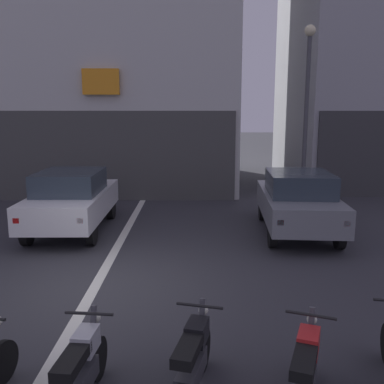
{
  "coord_description": "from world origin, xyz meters",
  "views": [
    {
      "loc": [
        1.78,
        -7.32,
        3.16
      ],
      "look_at": [
        1.79,
        2.0,
        1.4
      ],
      "focal_mm": 39.77,
      "sensor_mm": 36.0,
      "label": 1
    }
  ],
  "objects_px": {
    "car_grey_parked_kerbside": "(297,200)",
    "motorcycle_red_row_right_mid": "(305,372)",
    "car_white_crossing_near": "(72,199)",
    "street_lamp": "(307,97)",
    "car_silver_down_street": "(183,164)",
    "motorcycle_black_row_centre": "(193,361)",
    "motorcycle_silver_row_left_mid": "(80,372)"
  },
  "relations": [
    {
      "from": "car_white_crossing_near",
      "to": "car_grey_parked_kerbside",
      "type": "distance_m",
      "value": 5.96
    },
    {
      "from": "car_silver_down_street",
      "to": "motorcycle_black_row_centre",
      "type": "bearing_deg",
      "value": -88.34
    },
    {
      "from": "car_grey_parked_kerbside",
      "to": "motorcycle_silver_row_left_mid",
      "type": "bearing_deg",
      "value": -120.1
    },
    {
      "from": "car_white_crossing_near",
      "to": "car_silver_down_street",
      "type": "distance_m",
      "value": 8.07
    },
    {
      "from": "car_silver_down_street",
      "to": "motorcycle_red_row_right_mid",
      "type": "relative_size",
      "value": 2.68
    },
    {
      "from": "car_white_crossing_near",
      "to": "motorcycle_red_row_right_mid",
      "type": "bearing_deg",
      "value": -58.02
    },
    {
      "from": "motorcycle_black_row_centre",
      "to": "motorcycle_red_row_right_mid",
      "type": "xyz_separation_m",
      "value": [
        1.19,
        -0.22,
        0.0
      ]
    },
    {
      "from": "car_white_crossing_near",
      "to": "motorcycle_black_row_centre",
      "type": "relative_size",
      "value": 2.51
    },
    {
      "from": "street_lamp",
      "to": "motorcycle_silver_row_left_mid",
      "type": "relative_size",
      "value": 3.52
    },
    {
      "from": "car_grey_parked_kerbside",
      "to": "motorcycle_silver_row_left_mid",
      "type": "height_order",
      "value": "car_grey_parked_kerbside"
    },
    {
      "from": "car_grey_parked_kerbside",
      "to": "motorcycle_black_row_centre",
      "type": "height_order",
      "value": "car_grey_parked_kerbside"
    },
    {
      "from": "motorcycle_silver_row_left_mid",
      "to": "motorcycle_black_row_centre",
      "type": "height_order",
      "value": "same"
    },
    {
      "from": "car_white_crossing_near",
      "to": "motorcycle_red_row_right_mid",
      "type": "height_order",
      "value": "car_white_crossing_near"
    },
    {
      "from": "street_lamp",
      "to": "motorcycle_red_row_right_mid",
      "type": "xyz_separation_m",
      "value": [
        -2.55,
        -10.12,
        -3.19
      ]
    },
    {
      "from": "car_white_crossing_near",
      "to": "car_grey_parked_kerbside",
      "type": "xyz_separation_m",
      "value": [
        5.96,
        -0.22,
        0.0
      ]
    },
    {
      "from": "street_lamp",
      "to": "motorcycle_red_row_right_mid",
      "type": "distance_m",
      "value": 10.91
    },
    {
      "from": "car_grey_parked_kerbside",
      "to": "car_white_crossing_near",
      "type": "bearing_deg",
      "value": 177.89
    },
    {
      "from": "car_white_crossing_near",
      "to": "street_lamp",
      "type": "height_order",
      "value": "street_lamp"
    },
    {
      "from": "car_white_crossing_near",
      "to": "street_lamp",
      "type": "xyz_separation_m",
      "value": [
        6.94,
        3.08,
        2.76
      ]
    },
    {
      "from": "street_lamp",
      "to": "motorcycle_silver_row_left_mid",
      "type": "height_order",
      "value": "street_lamp"
    },
    {
      "from": "street_lamp",
      "to": "motorcycle_black_row_centre",
      "type": "xyz_separation_m",
      "value": [
        -3.74,
        -9.9,
        -3.19
      ]
    },
    {
      "from": "car_silver_down_street",
      "to": "car_white_crossing_near",
      "type": "bearing_deg",
      "value": -110.22
    },
    {
      "from": "car_white_crossing_near",
      "to": "motorcycle_black_row_centre",
      "type": "xyz_separation_m",
      "value": [
        3.2,
        -6.82,
        -0.43
      ]
    },
    {
      "from": "car_silver_down_street",
      "to": "street_lamp",
      "type": "height_order",
      "value": "street_lamp"
    },
    {
      "from": "car_silver_down_street",
      "to": "street_lamp",
      "type": "distance_m",
      "value": 6.71
    },
    {
      "from": "car_white_crossing_near",
      "to": "motorcycle_silver_row_left_mid",
      "type": "relative_size",
      "value": 2.47
    },
    {
      "from": "motorcycle_black_row_centre",
      "to": "motorcycle_silver_row_left_mid",
      "type": "bearing_deg",
      "value": -170.42
    },
    {
      "from": "motorcycle_silver_row_left_mid",
      "to": "motorcycle_black_row_centre",
      "type": "relative_size",
      "value": 1.02
    },
    {
      "from": "motorcycle_black_row_centre",
      "to": "car_silver_down_street",
      "type": "bearing_deg",
      "value": 91.66
    },
    {
      "from": "car_grey_parked_kerbside",
      "to": "motorcycle_red_row_right_mid",
      "type": "xyz_separation_m",
      "value": [
        -1.57,
        -6.81,
        -0.43
      ]
    },
    {
      "from": "street_lamp",
      "to": "motorcycle_black_row_centre",
      "type": "bearing_deg",
      "value": -110.67
    },
    {
      "from": "car_silver_down_street",
      "to": "motorcycle_red_row_right_mid",
      "type": "bearing_deg",
      "value": -83.73
    }
  ]
}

